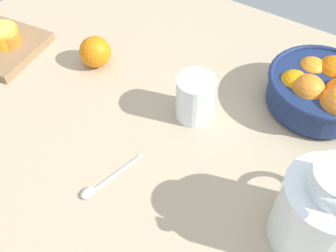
{
  "coord_description": "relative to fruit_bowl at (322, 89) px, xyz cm",
  "views": [
    {
      "loc": [
        28.32,
        -45.29,
        66.59
      ],
      "look_at": [
        -0.16,
        -1.45,
        6.05
      ],
      "focal_mm": 43.21,
      "sensor_mm": 36.0,
      "label": 1
    }
  ],
  "objects": [
    {
      "name": "orange_half_2",
      "position": [
        -74.67,
        -24.14,
        -0.87
      ],
      "size": [
        8.53,
        8.53,
        4.12
      ],
      "color": "orange",
      "rests_on": "cutting_board"
    },
    {
      "name": "juice_glass",
      "position": [
        -21.64,
        -17.48,
        -0.7
      ],
      "size": [
        8.42,
        8.42,
        10.37
      ],
      "color": "white",
      "rests_on": "ground_plane"
    },
    {
      "name": "orange_half_0",
      "position": [
        -73.14,
        -23.8,
        -1.13
      ],
      "size": [
        6.42,
        6.42,
        3.59
      ],
      "color": "orange",
      "rests_on": "cutting_board"
    },
    {
      "name": "ground_plane",
      "position": [
        -21.87,
        -26.51,
        -6.67
      ],
      "size": [
        142.72,
        109.59,
        3.0
      ],
      "primitive_type": "cube",
      "color": "tan"
    },
    {
      "name": "spoon",
      "position": [
        -27.43,
        -43.0,
        -4.74
      ],
      "size": [
        4.88,
        14.69,
        1.0
      ],
      "color": "silver",
      "rests_on": "ground_plane"
    },
    {
      "name": "loose_orange_1",
      "position": [
        -51.01,
        -16.0,
        -1.3
      ],
      "size": [
        7.74,
        7.74,
        7.74
      ],
      "primitive_type": "sphere",
      "color": "orange",
      "rests_on": "ground_plane"
    },
    {
      "name": "fruit_bowl",
      "position": [
        0.0,
        0.0,
        0.0
      ],
      "size": [
        23.66,
        23.66,
        10.89
      ],
      "color": "navy",
      "rests_on": "ground_plane"
    },
    {
      "name": "juice_pitcher",
      "position": [
        9.79,
        -31.21,
        2.01
      ],
      "size": [
        14.78,
        19.41,
        19.75
      ],
      "color": "white",
      "rests_on": "ground_plane"
    }
  ]
}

